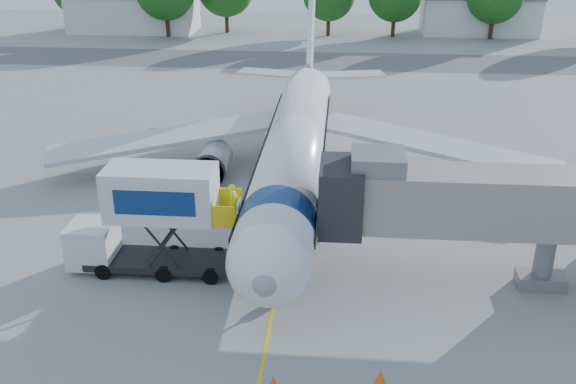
{
  "coord_description": "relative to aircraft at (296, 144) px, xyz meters",
  "views": [
    {
      "loc": [
        2.76,
        -34.13,
        16.57
      ],
      "look_at": [
        0.18,
        -4.04,
        3.2
      ],
      "focal_mm": 40.0,
      "sensor_mm": 36.0,
      "label": 1
    }
  ],
  "objects": [
    {
      "name": "taxiway_strip",
      "position": [
        0.0,
        37.88,
        -2.94
      ],
      "size": [
        120.0,
        10.0,
        0.01
      ],
      "primitive_type": "cube",
      "color": "#59595B",
      "rests_on": "ground"
    },
    {
      "name": "guidance_line",
      "position": [
        0.0,
        -4.12,
        -2.94
      ],
      "size": [
        0.15,
        70.0,
        0.01
      ],
      "primitive_type": "cube",
      "color": "yellow",
      "rests_on": "ground"
    },
    {
      "name": "aircraft",
      "position": [
        0.0,
        0.0,
        0.0
      ],
      "size": [
        34.17,
        37.73,
        11.35
      ],
      "color": "white",
      "rests_on": "ground"
    },
    {
      "name": "safety_cone_a",
      "position": [
        4.61,
        -18.61,
        -2.66
      ],
      "size": [
        0.38,
        0.38,
        0.61
      ],
      "color": "#FB5A0D",
      "rests_on": "ground"
    },
    {
      "name": "ground",
      "position": [
        0.0,
        -4.12,
        -2.95
      ],
      "size": [
        160.0,
        160.0,
        0.0
      ],
      "primitive_type": "plane",
      "color": "gray",
      "rests_on": "ground"
    },
    {
      "name": "jet_bridge",
      "position": [
        7.99,
        -11.12,
        1.39
      ],
      "size": [
        13.9,
        3.2,
        6.6
      ],
      "color": "gray",
      "rests_on": "ground"
    },
    {
      "name": "catering_hiloader",
      "position": [
        -6.27,
        -11.12,
        -0.19
      ],
      "size": [
        8.54,
        2.44,
        5.5
      ],
      "color": "black",
      "rests_on": "ground"
    },
    {
      "name": "safety_cone_b",
      "position": [
        0.6,
        -19.39,
        -2.61
      ],
      "size": [
        0.45,
        0.45,
        0.71
      ],
      "color": "#FB5A0D",
      "rests_on": "ground"
    },
    {
      "name": "outbuilding_left",
      "position": [
        -28.0,
        55.88,
        -0.29
      ],
      "size": [
        18.4,
        8.4,
        5.3
      ],
      "color": "silver",
      "rests_on": "ground"
    },
    {
      "name": "outbuilding_right",
      "position": [
        22.0,
        57.88,
        -0.29
      ],
      "size": [
        16.4,
        7.4,
        5.3
      ],
      "color": "silver",
      "rests_on": "ground"
    }
  ]
}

